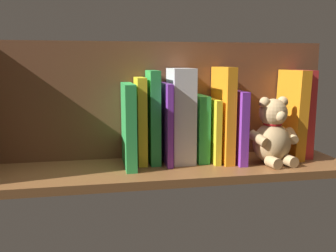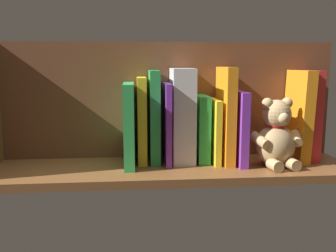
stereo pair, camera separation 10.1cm
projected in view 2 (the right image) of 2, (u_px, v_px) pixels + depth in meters
ground_plane at (168, 169)px, 103.44cm from camera, size 99.77×26.30×2.20cm
shelf_back_panel at (165, 100)px, 111.18cm from camera, size 99.77×1.50×33.65cm
book_0 at (309, 115)px, 108.68cm from camera, size 2.71×11.66×25.57cm
book_1 at (298, 116)px, 107.24cm from camera, size 3.76×13.90×25.70cm
teddy_bear at (276, 136)px, 101.43cm from camera, size 14.92×12.91×18.57cm
book_2 at (238, 127)px, 105.14cm from camera, size 2.24×15.87×20.09cm
book_3 at (225, 115)px, 104.98cm from camera, size 2.68×14.48×26.56cm
book_4 at (214, 131)px, 105.95cm from camera, size 1.63×13.45×17.76cm
book_5 at (202, 129)px, 106.61cm from camera, size 3.16×11.35×18.68cm
dictionary_thick_white at (182, 116)px, 105.14cm from camera, size 6.17×11.87×26.21cm
book_6 at (166, 123)px, 104.32cm from camera, size 1.55×13.53×22.26cm
book_7 at (154, 117)px, 104.98cm from camera, size 2.73×11.05×25.65cm
book_8 at (142, 120)px, 104.96cm from camera, size 2.47×10.78×23.78cm
book_9 at (129, 125)px, 102.18cm from camera, size 2.79×16.05×22.31cm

